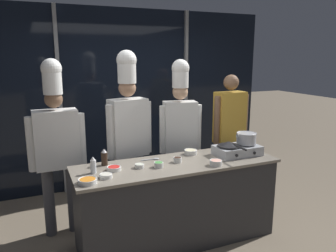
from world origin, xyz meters
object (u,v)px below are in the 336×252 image
at_px(prep_bowl_soy_glaze, 177,159).
at_px(prep_bowl_bean_sprouts, 139,166).
at_px(squeeze_bottle_soy, 104,157).
at_px(prep_bowl_shrimp, 216,162).
at_px(frying_pan, 229,144).
at_px(prep_bowl_carrots, 88,181).
at_px(serving_spoon_slotted, 153,159).
at_px(stock_pot, 246,138).
at_px(person_guest, 230,126).
at_px(chef_sous, 128,125).
at_px(prep_bowl_bell_pepper, 114,168).
at_px(prep_bowl_noodles, 191,152).
at_px(chef_head, 57,139).
at_px(squeeze_bottle_clear, 93,165).
at_px(chef_line, 180,125).
at_px(portable_stove, 237,150).
at_px(prep_bowl_scallions, 159,164).
at_px(prep_bowl_garlic, 106,176).

height_order(prep_bowl_soy_glaze, prep_bowl_bean_sprouts, prep_bowl_soy_glaze).
height_order(squeeze_bottle_soy, prep_bowl_shrimp, squeeze_bottle_soy).
xyz_separation_m(frying_pan, squeeze_bottle_soy, (-1.36, 0.25, -0.06)).
bearing_deg(prep_bowl_carrots, serving_spoon_slotted, 27.52).
bearing_deg(stock_pot, person_guest, 72.15).
xyz_separation_m(squeeze_bottle_soy, chef_sous, (0.38, 0.41, 0.23)).
xyz_separation_m(frying_pan, stock_pot, (0.24, 0.00, 0.04)).
xyz_separation_m(serving_spoon_slotted, person_guest, (1.28, 0.45, 0.18)).
relative_size(prep_bowl_carrots, prep_bowl_bell_pepper, 1.20).
relative_size(prep_bowl_bean_sprouts, prep_bowl_noodles, 0.65).
relative_size(serving_spoon_slotted, person_guest, 0.12).
bearing_deg(chef_sous, prep_bowl_noodles, 134.93).
relative_size(prep_bowl_bell_pepper, chef_head, 0.07).
height_order(chef_head, chef_sous, chef_sous).
relative_size(squeeze_bottle_soy, prep_bowl_bean_sprouts, 1.80).
xyz_separation_m(frying_pan, squeeze_bottle_clear, (-1.51, 0.05, -0.06)).
distance_m(squeeze_bottle_soy, chef_line, 1.15).
bearing_deg(person_guest, prep_bowl_noodles, 24.94).
bearing_deg(person_guest, prep_bowl_bell_pepper, 16.06).
distance_m(portable_stove, frying_pan, 0.15).
bearing_deg(prep_bowl_noodles, chef_sous, 145.73).
xyz_separation_m(squeeze_bottle_clear, squeeze_bottle_soy, (0.15, 0.19, 0.00)).
xyz_separation_m(prep_bowl_scallions, prep_bowl_bell_pepper, (-0.44, 0.09, -0.01)).
bearing_deg(prep_bowl_bell_pepper, squeeze_bottle_soy, 105.16).
bearing_deg(prep_bowl_shrimp, serving_spoon_slotted, 140.86).
bearing_deg(serving_spoon_slotted, frying_pan, -14.90).
relative_size(frying_pan, prep_bowl_garlic, 3.71).
bearing_deg(chef_head, prep_bowl_shrimp, 148.46).
xyz_separation_m(squeeze_bottle_clear, prep_bowl_soy_glaze, (0.89, -0.02, -0.05)).
relative_size(squeeze_bottle_clear, prep_bowl_scallions, 1.69).
bearing_deg(stock_pot, prep_bowl_soy_glaze, 177.83).
distance_m(squeeze_bottle_clear, chef_sous, 0.84).
bearing_deg(chef_line, prep_bowl_bell_pepper, 41.76).
relative_size(prep_bowl_shrimp, person_guest, 0.07).
height_order(prep_bowl_shrimp, serving_spoon_slotted, prep_bowl_shrimp).
bearing_deg(squeeze_bottle_soy, chef_line, 21.33).
relative_size(prep_bowl_soy_glaze, prep_bowl_scallions, 0.93).
bearing_deg(stock_pot, squeeze_bottle_soy, 171.32).
distance_m(prep_bowl_garlic, prep_bowl_soy_glaze, 0.82).
height_order(prep_bowl_scallions, prep_bowl_bell_pepper, prep_bowl_scallions).
bearing_deg(chef_sous, prep_bowl_garlic, 48.95).
height_order(prep_bowl_bell_pepper, person_guest, person_guest).
bearing_deg(prep_bowl_garlic, prep_bowl_bell_pepper, 55.29).
xyz_separation_m(chef_head, person_guest, (2.23, -0.01, -0.04)).
relative_size(prep_bowl_noodles, chef_line, 0.08).
relative_size(frying_pan, prep_bowl_bell_pepper, 3.12).
height_order(stock_pot, prep_bowl_bean_sprouts, stock_pot).
height_order(frying_pan, prep_bowl_shrimp, frying_pan).
distance_m(stock_pot, squeeze_bottle_clear, 1.75).
bearing_deg(prep_bowl_carrots, prep_bowl_shrimp, -1.14).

